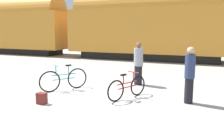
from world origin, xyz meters
TOP-DOWN VIEW (x-y plane):
  - ground_plane at (0.00, 0.00)m, footprint 80.00×80.00m
  - freight_train at (-0.00, 10.16)m, footprint 38.21×2.82m
  - rail_near at (0.00, 9.44)m, footprint 50.21×0.07m
  - rail_far at (0.00, 10.88)m, footprint 50.21×0.07m
  - bicycle_maroon at (1.52, 0.44)m, footprint 0.82×1.51m
  - bicycle_teal at (-0.93, 0.55)m, footprint 1.11×1.50m
  - person_in_grey at (1.39, 2.34)m, footprint 0.37×0.37m
  - person_in_navy at (3.37, 0.68)m, footprint 0.30×0.30m
  - backpack at (-0.70, -0.98)m, footprint 0.28×0.20m

SIDE VIEW (x-z plane):
  - ground_plane at x=0.00m, z-range 0.00..0.00m
  - rail_near at x=0.00m, z-range 0.00..0.01m
  - rail_far at x=0.00m, z-range 0.00..0.01m
  - backpack at x=-0.70m, z-range 0.00..0.34m
  - bicycle_maroon at x=1.52m, z-range -0.06..0.78m
  - bicycle_teal at x=-0.93m, z-range -0.07..0.88m
  - person_in_grey at x=1.39m, z-range 0.00..1.70m
  - person_in_navy at x=3.37m, z-range 0.02..1.72m
  - freight_train at x=0.00m, z-range 0.13..5.27m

